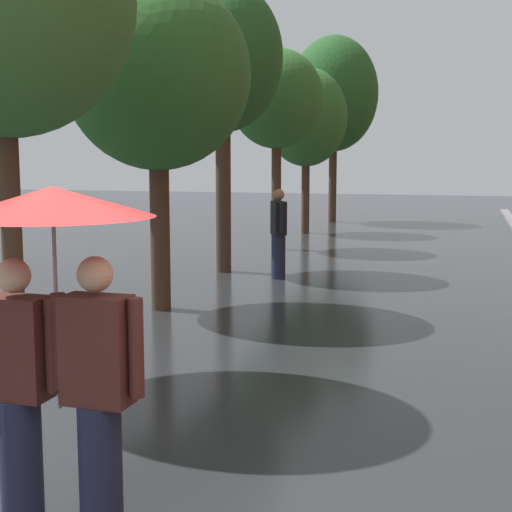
% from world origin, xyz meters
% --- Properties ---
extents(street_tree_0, '(2.58, 2.58, 5.10)m').
position_xyz_m(street_tree_0, '(-2.73, 2.90, 3.77)').
color(street_tree_0, '#473323').
rests_on(street_tree_0, ground).
extents(street_tree_1, '(2.71, 2.71, 4.84)m').
position_xyz_m(street_tree_1, '(-2.71, 6.69, 3.44)').
color(street_tree_1, '#473323').
rests_on(street_tree_1, ground).
extents(street_tree_2, '(2.31, 2.31, 5.58)m').
position_xyz_m(street_tree_2, '(-2.91, 10.42, 4.10)').
color(street_tree_2, '#473323').
rests_on(street_tree_2, ground).
extents(street_tree_3, '(2.24, 2.24, 4.80)m').
position_xyz_m(street_tree_3, '(-2.76, 14.14, 3.59)').
color(street_tree_3, '#473323').
rests_on(street_tree_3, ground).
extents(street_tree_4, '(2.37, 2.37, 4.77)m').
position_xyz_m(street_tree_4, '(-2.83, 18.00, 3.34)').
color(street_tree_4, '#473323').
rests_on(street_tree_4, ground).
extents(street_tree_5, '(2.95, 2.95, 6.20)m').
position_xyz_m(street_tree_5, '(-2.67, 21.81, 4.28)').
color(street_tree_5, '#473323').
rests_on(street_tree_5, ground).
extents(couple_under_umbrella, '(1.20, 1.20, 2.13)m').
position_xyz_m(couple_under_umbrella, '(-0.68, 0.20, 1.46)').
color(couple_under_umbrella, '#1E233D').
rests_on(couple_under_umbrella, ground).
extents(pedestrian_walking_midground, '(0.38, 0.53, 1.67)m').
position_xyz_m(pedestrian_walking_midground, '(-1.67, 9.90, 0.85)').
color(pedestrian_walking_midground, '#1E233D').
rests_on(pedestrian_walking_midground, ground).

